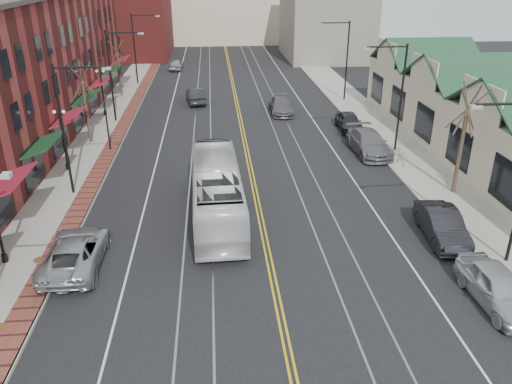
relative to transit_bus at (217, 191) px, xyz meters
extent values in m
plane|color=black|center=(2.44, -12.26, -1.57)|extent=(160.00, 160.00, 0.00)
cube|color=gray|center=(-9.56, 7.74, -1.49)|extent=(4.00, 120.00, 0.15)
cube|color=gray|center=(14.44, 7.74, -1.49)|extent=(4.00, 120.00, 0.15)
cube|color=#C2B095|center=(20.44, 7.74, 0.73)|extent=(8.00, 36.00, 4.60)
cube|color=maroon|center=(-13.56, 57.74, 5.43)|extent=(14.00, 18.00, 14.00)
cube|color=#C2B095|center=(2.44, 72.74, 2.93)|extent=(22.00, 14.00, 9.00)
cube|color=slate|center=(17.44, 52.74, 3.93)|extent=(12.00, 16.00, 11.00)
cube|color=#999999|center=(-6.06, -12.26, 6.28)|extent=(0.50, 0.25, 0.15)
cylinder|color=black|center=(-9.06, 3.74, 2.58)|extent=(0.16, 0.16, 8.00)
cylinder|color=black|center=(-7.56, 3.74, 6.38)|extent=(3.00, 0.12, 0.12)
cube|color=#999999|center=(-6.06, 3.74, 6.28)|extent=(0.50, 0.25, 0.15)
cylinder|color=black|center=(-9.06, 19.74, 2.58)|extent=(0.16, 0.16, 8.00)
cylinder|color=black|center=(-7.56, 19.74, 6.38)|extent=(3.00, 0.12, 0.12)
cube|color=#999999|center=(-6.06, 19.74, 6.28)|extent=(0.50, 0.25, 0.15)
cylinder|color=black|center=(-9.06, 35.74, 2.58)|extent=(0.16, 0.16, 8.00)
cylinder|color=black|center=(-7.56, 35.74, 6.38)|extent=(3.00, 0.12, 0.12)
cube|color=#999999|center=(-6.06, 35.74, 6.28)|extent=(0.50, 0.25, 0.15)
cylinder|color=black|center=(12.44, -6.26, 6.38)|extent=(3.00, 0.12, 0.12)
cube|color=#999999|center=(10.94, -6.26, 6.28)|extent=(0.50, 0.25, 0.15)
cylinder|color=black|center=(13.94, 9.74, 2.58)|extent=(0.16, 0.16, 8.00)
cylinder|color=black|center=(12.44, 9.74, 6.38)|extent=(3.00, 0.12, 0.12)
cube|color=#999999|center=(10.94, 9.74, 6.28)|extent=(0.50, 0.25, 0.15)
cylinder|color=black|center=(13.94, 25.74, 2.58)|extent=(0.16, 0.16, 8.00)
cylinder|color=black|center=(12.44, 25.74, 6.38)|extent=(3.00, 0.12, 0.12)
cube|color=#999999|center=(10.94, 25.74, 6.28)|extent=(0.50, 0.25, 0.15)
cylinder|color=black|center=(-10.36, -4.26, -1.22)|extent=(0.28, 0.28, 0.40)
cylinder|color=black|center=(-10.36, 7.74, -1.22)|extent=(0.28, 0.28, 0.40)
cylinder|color=black|center=(-10.36, 7.74, 0.58)|extent=(0.14, 0.14, 4.00)
cube|color=black|center=(-10.36, 7.74, 2.58)|extent=(0.60, 0.06, 0.06)
sphere|color=white|center=(-10.66, 7.74, 2.73)|extent=(0.24, 0.24, 0.24)
sphere|color=white|center=(-10.06, 7.74, 2.73)|extent=(0.24, 0.24, 0.24)
cylinder|color=black|center=(-10.36, 21.74, -1.22)|extent=(0.28, 0.28, 0.40)
cylinder|color=black|center=(-10.36, 21.74, 0.58)|extent=(0.14, 0.14, 4.00)
cube|color=black|center=(-10.36, 21.74, 2.58)|extent=(0.60, 0.06, 0.06)
sphere|color=white|center=(-10.66, 21.74, 2.73)|extent=(0.24, 0.24, 0.24)
sphere|color=white|center=(-10.06, 21.74, 2.73)|extent=(0.24, 0.24, 0.24)
cylinder|color=#382B21|center=(-10.06, 13.74, 1.03)|extent=(0.24, 0.24, 4.90)
cylinder|color=#382B21|center=(-10.06, 13.74, 3.58)|extent=(0.58, 1.37, 2.90)
cylinder|color=#382B21|center=(-10.06, 13.74, 3.58)|extent=(1.60, 0.66, 2.78)
cylinder|color=#382B21|center=(-10.06, 13.74, 3.58)|extent=(0.53, 1.23, 2.96)
cylinder|color=#382B21|center=(-10.06, 13.74, 3.58)|extent=(1.69, 1.03, 2.64)
cylinder|color=#382B21|center=(-10.06, 13.74, 3.58)|extent=(1.78, 1.29, 2.48)
cylinder|color=#382B21|center=(-10.06, 29.74, 0.86)|extent=(0.24, 0.24, 4.55)
cylinder|color=#382B21|center=(-10.06, 29.74, 3.23)|extent=(0.55, 1.28, 2.69)
cylinder|color=#382B21|center=(-10.06, 29.74, 3.23)|extent=(1.49, 0.62, 2.58)
cylinder|color=#382B21|center=(-10.06, 29.74, 3.23)|extent=(0.50, 1.15, 2.75)
cylinder|color=#382B21|center=(-10.06, 29.74, 3.23)|extent=(1.57, 0.97, 2.45)
cylinder|color=#382B21|center=(-10.06, 29.74, 3.23)|extent=(1.66, 1.20, 2.30)
cylinder|color=#382B21|center=(14.94, 1.74, 1.21)|extent=(0.24, 0.24, 5.25)
cylinder|color=#382B21|center=(14.94, 1.74, 3.93)|extent=(0.61, 1.46, 3.10)
cylinder|color=#382B21|center=(14.94, 1.74, 3.93)|extent=(1.70, 0.70, 2.97)
cylinder|color=#382B21|center=(14.94, 1.74, 3.93)|extent=(0.56, 1.31, 3.17)
cylinder|color=#382B21|center=(14.94, 1.74, 3.93)|extent=(1.80, 1.10, 2.82)
cylinder|color=#382B21|center=(14.94, 1.74, 3.93)|extent=(1.90, 1.37, 2.65)
cylinder|color=#592D19|center=(-8.76, -9.26, -1.41)|extent=(0.60, 0.60, 0.02)
cylinder|color=#592D19|center=(-8.76, -4.26, -1.41)|extent=(0.60, 0.60, 0.02)
cylinder|color=black|center=(-8.16, 11.74, 0.18)|extent=(0.12, 0.12, 3.20)
imported|color=black|center=(-8.16, 11.74, 1.93)|extent=(0.18, 0.15, 0.90)
imported|color=white|center=(0.00, 0.00, 0.00)|extent=(2.96, 11.33, 3.14)
imported|color=#A2A4A9|center=(-6.86, -4.71, -0.79)|extent=(2.60, 5.59, 1.55)
imported|color=#AEB0B6|center=(11.74, -9.27, -0.76)|extent=(2.08, 4.80, 1.61)
imported|color=black|center=(11.74, -3.68, -0.77)|extent=(2.10, 4.98, 1.60)
imported|color=slate|center=(11.74, 9.53, -0.72)|extent=(2.61, 5.93, 1.69)
imported|color=#222328|center=(11.74, 15.43, -0.79)|extent=(1.95, 4.60, 1.55)
imported|color=black|center=(-1.81, 26.10, -0.78)|extent=(2.30, 4.95, 1.57)
imported|color=#5A595F|center=(6.57, 21.41, -0.83)|extent=(2.20, 5.16, 1.48)
imported|color=#9B9EA2|center=(-4.92, 44.52, -0.85)|extent=(1.91, 4.32, 1.44)
camera|label=1|loc=(-0.03, -25.85, 11.72)|focal=35.00mm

